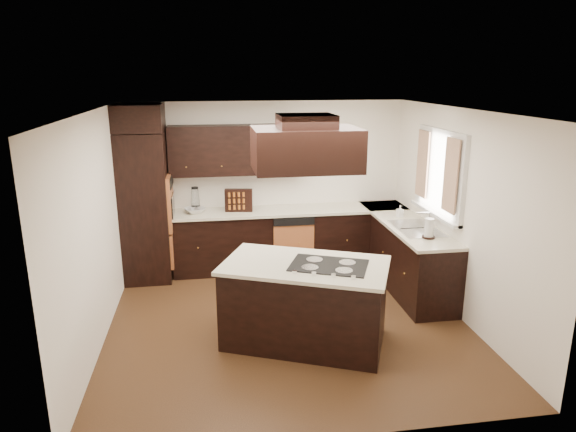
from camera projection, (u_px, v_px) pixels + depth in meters
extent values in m
cube|color=brown|center=(288.00, 322.00, 6.20)|extent=(4.20, 4.20, 0.02)
cube|color=white|center=(287.00, 110.00, 5.52)|extent=(4.20, 4.20, 0.02)
cube|color=white|center=(266.00, 184.00, 7.87)|extent=(4.20, 0.02, 2.50)
cube|color=white|center=(331.00, 299.00, 3.85)|extent=(4.20, 0.02, 2.50)
cube|color=white|center=(95.00, 230.00, 5.55)|extent=(0.02, 4.20, 2.50)
cube|color=white|center=(460.00, 214.00, 6.18)|extent=(0.02, 4.20, 2.50)
cube|color=black|center=(146.00, 207.00, 7.27)|extent=(0.65, 0.75, 2.12)
cube|color=#C46B39|center=(170.00, 202.00, 7.31)|extent=(0.05, 0.62, 0.78)
cube|color=black|center=(272.00, 240.00, 7.80)|extent=(2.93, 0.60, 0.88)
cube|color=black|center=(404.00, 254.00, 7.20)|extent=(0.60, 2.40, 0.88)
cube|color=beige|center=(271.00, 211.00, 7.66)|extent=(2.93, 0.63, 0.04)
cube|color=beige|center=(405.00, 223.00, 7.08)|extent=(0.63, 2.40, 0.04)
cube|color=black|center=(238.00, 150.00, 7.48)|extent=(2.00, 0.34, 0.72)
cube|color=#C46B39|center=(294.00, 248.00, 7.57)|extent=(0.60, 0.05, 0.72)
cube|color=silver|center=(440.00, 173.00, 6.59)|extent=(0.06, 1.32, 1.12)
cube|color=white|center=(442.00, 173.00, 6.59)|extent=(0.00, 1.20, 1.00)
cube|color=beige|center=(451.00, 176.00, 6.16)|extent=(0.02, 0.34, 0.90)
cube|color=beige|center=(423.00, 164.00, 6.96)|extent=(0.02, 0.34, 0.90)
cube|color=silver|center=(416.00, 228.00, 6.74)|extent=(0.52, 0.84, 0.01)
cube|color=black|center=(305.00, 305.00, 5.62)|extent=(1.92, 1.52, 0.88)
cube|color=beige|center=(305.00, 265.00, 5.50)|extent=(2.00, 1.60, 0.04)
cube|color=black|center=(329.00, 265.00, 5.43)|extent=(0.95, 0.81, 0.01)
cube|color=black|center=(306.00, 149.00, 5.11)|extent=(1.05, 0.72, 0.42)
cube|color=black|center=(306.00, 121.00, 5.03)|extent=(0.55, 0.50, 0.13)
cylinder|color=silver|center=(196.00, 209.00, 7.50)|extent=(0.15, 0.15, 0.10)
cone|color=silver|center=(195.00, 197.00, 7.45)|extent=(0.13, 0.13, 0.26)
cube|color=black|center=(239.00, 200.00, 7.54)|extent=(0.41, 0.16, 0.33)
imported|color=silver|center=(195.00, 210.00, 7.49)|extent=(0.38, 0.38, 0.07)
imported|color=silver|center=(400.00, 211.00, 7.27)|extent=(0.10, 0.10, 0.17)
cylinder|color=silver|center=(429.00, 228.00, 6.31)|extent=(0.12, 0.12, 0.25)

